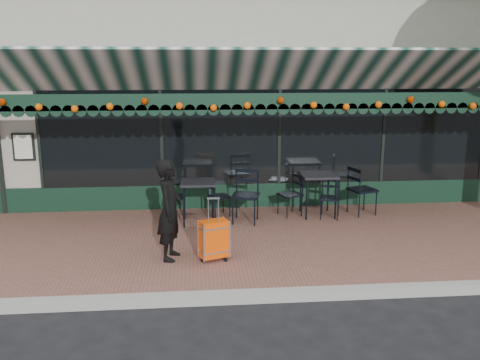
{
  "coord_description": "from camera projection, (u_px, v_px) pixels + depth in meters",
  "views": [
    {
      "loc": [
        -0.32,
        -6.27,
        3.09
      ],
      "look_at": [
        0.38,
        1.6,
        1.28
      ],
      "focal_mm": 38.0,
      "sensor_mm": 36.0,
      "label": 1
    }
  ],
  "objects": [
    {
      "name": "ground",
      "position": [
        223.0,
        300.0,
        6.81
      ],
      "size": [
        80.0,
        80.0,
        0.0
      ],
      "primitive_type": "plane",
      "color": "black",
      "rests_on": "ground"
    },
    {
      "name": "sidewalk",
      "position": [
        216.0,
        243.0,
        8.74
      ],
      "size": [
        18.0,
        4.0,
        0.15
      ],
      "primitive_type": "cube",
      "color": "brown",
      "rests_on": "ground"
    },
    {
      "name": "curb",
      "position": [
        223.0,
        297.0,
        6.72
      ],
      "size": [
        18.0,
        0.16,
        0.15
      ],
      "primitive_type": "cube",
      "color": "#9E9E99",
      "rests_on": "ground"
    },
    {
      "name": "restaurant_building",
      "position": [
        206.0,
        95.0,
        13.91
      ],
      "size": [
        12.0,
        9.6,
        4.5
      ],
      "color": "#9C9887",
      "rests_on": "ground"
    },
    {
      "name": "woman",
      "position": [
        170.0,
        210.0,
        7.71
      ],
      "size": [
        0.48,
        0.63,
        1.56
      ],
      "primitive_type": "imported",
      "rotation": [
        0.0,
        0.0,
        1.37
      ],
      "color": "black",
      "rests_on": "sidewalk"
    },
    {
      "name": "suitcase",
      "position": [
        214.0,
        240.0,
        7.74
      ],
      "size": [
        0.49,
        0.38,
        0.98
      ],
      "rotation": [
        0.0,
        0.0,
        0.37
      ],
      "color": "#F64D07",
      "rests_on": "sidewalk"
    },
    {
      "name": "cafe_table_a",
      "position": [
        318.0,
        178.0,
        9.95
      ],
      "size": [
        0.68,
        0.68,
        0.84
      ],
      "color": "black",
      "rests_on": "sidewalk"
    },
    {
      "name": "cafe_table_b",
      "position": [
        198.0,
        185.0,
        9.49
      ],
      "size": [
        0.65,
        0.65,
        0.8
      ],
      "color": "black",
      "rests_on": "sidewalk"
    },
    {
      "name": "chair_a_left",
      "position": [
        290.0,
        195.0,
        10.03
      ],
      "size": [
        0.54,
        0.54,
        0.83
      ],
      "primitive_type": null,
      "rotation": [
        0.0,
        0.0,
        -1.19
      ],
      "color": "black",
      "rests_on": "sidewalk"
    },
    {
      "name": "chair_a_right",
      "position": [
        362.0,
        190.0,
        10.1
      ],
      "size": [
        0.61,
        0.61,
        0.97
      ],
      "primitive_type": null,
      "rotation": [
        0.0,
        0.0,
        1.87
      ],
      "color": "black",
      "rests_on": "sidewalk"
    },
    {
      "name": "chair_a_front",
      "position": [
        330.0,
        199.0,
        9.85
      ],
      "size": [
        0.49,
        0.49,
        0.78
      ],
      "primitive_type": null,
      "rotation": [
        0.0,
        0.0,
        -0.32
      ],
      "color": "black",
      "rests_on": "sidewalk"
    },
    {
      "name": "chair_b_left",
      "position": [
        175.0,
        198.0,
        9.86
      ],
      "size": [
        0.42,
        0.42,
        0.8
      ],
      "primitive_type": null,
      "rotation": [
        0.0,
        0.0,
        -1.51
      ],
      "color": "black",
      "rests_on": "sidewalk"
    },
    {
      "name": "chair_b_right",
      "position": [
        219.0,
        197.0,
        10.0
      ],
      "size": [
        0.5,
        0.5,
        0.77
      ],
      "primitive_type": null,
      "rotation": [
        0.0,
        0.0,
        1.95
      ],
      "color": "black",
      "rests_on": "sidewalk"
    },
    {
      "name": "chair_b_front",
      "position": [
        245.0,
        196.0,
        9.57
      ],
      "size": [
        0.62,
        0.62,
        1.01
      ],
      "primitive_type": null,
      "rotation": [
        0.0,
        0.0,
        -0.26
      ],
      "color": "black",
      "rests_on": "sidewalk"
    }
  ]
}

